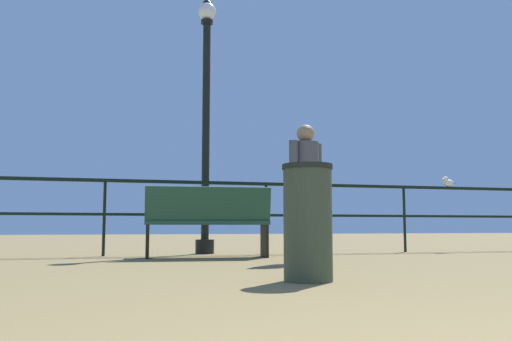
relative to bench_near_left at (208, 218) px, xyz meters
name	(u,v)px	position (x,y,z in m)	size (l,w,h in m)	color
pier_railing	(189,199)	(-0.14, 0.84, 0.29)	(21.94, 0.05, 1.11)	black
bench_near_left	(208,218)	(0.00, 0.00, 0.00)	(1.72, 0.77, 0.96)	#265137
lamppost_center	(206,114)	(0.17, 1.14, 1.67)	(0.30, 0.30, 4.17)	black
person_by_bench	(306,182)	(0.99, -1.14, 0.42)	(0.49, 0.32, 1.66)	#484449
seagull_on_rail	(448,182)	(4.38, 0.84, 0.65)	(0.36, 0.22, 0.17)	white
trash_bin	(308,222)	(0.18, -3.27, -0.08)	(0.40, 0.40, 0.91)	#37422E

